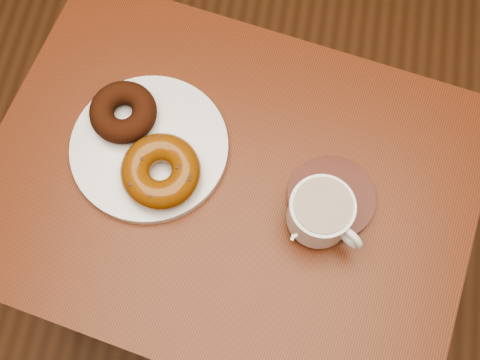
% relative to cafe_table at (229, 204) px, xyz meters
% --- Properties ---
extents(ground, '(6.00, 6.00, 0.00)m').
position_rel_cafe_table_xyz_m(ground, '(-0.27, 0.08, -0.62)').
color(ground, '#58331B').
rests_on(ground, ground).
extents(cafe_table, '(0.88, 0.72, 0.74)m').
position_rel_cafe_table_xyz_m(cafe_table, '(0.00, 0.00, 0.00)').
color(cafe_table, '#642C15').
rests_on(cafe_table, ground).
extents(donut_plate, '(0.29, 0.29, 0.02)m').
position_rel_cafe_table_xyz_m(donut_plate, '(-0.14, 0.04, 0.13)').
color(donut_plate, white).
rests_on(donut_plate, cafe_table).
extents(donut_cinnamon, '(0.15, 0.15, 0.04)m').
position_rel_cafe_table_xyz_m(donut_cinnamon, '(-0.19, 0.08, 0.15)').
color(donut_cinnamon, '#35160A').
rests_on(donut_cinnamon, donut_plate).
extents(donut_caramel, '(0.16, 0.16, 0.05)m').
position_rel_cafe_table_xyz_m(donut_caramel, '(-0.10, -0.01, 0.16)').
color(donut_caramel, brown).
rests_on(donut_caramel, donut_plate).
extents(saucer, '(0.16, 0.16, 0.01)m').
position_rel_cafe_table_xyz_m(saucer, '(0.17, -0.00, 0.13)').
color(saucer, '#3C1008').
rests_on(saucer, cafe_table).
extents(coffee_cup, '(0.12, 0.10, 0.07)m').
position_rel_cafe_table_xyz_m(coffee_cup, '(0.15, -0.04, 0.17)').
color(coffee_cup, white).
rests_on(coffee_cup, saucer).
extents(teaspoon, '(0.03, 0.09, 0.01)m').
position_rel_cafe_table_xyz_m(teaspoon, '(0.13, -0.02, 0.14)').
color(teaspoon, silver).
rests_on(teaspoon, saucer).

